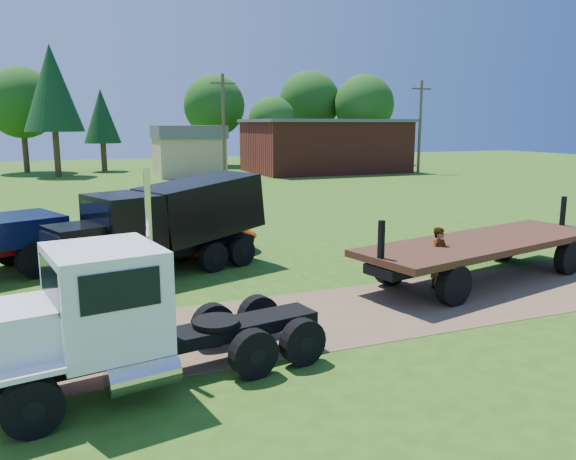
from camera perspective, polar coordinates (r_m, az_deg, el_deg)
name	(u,v)px	position (r m, az deg, el deg)	size (l,w,h in m)	color
ground	(365,311)	(15.03, 7.79, -8.16)	(140.00, 140.00, 0.00)	#2A5412
dirt_track	(365,311)	(15.02, 7.79, -8.14)	(120.00, 4.20, 0.01)	brown
white_semi_tractor	(111,319)	(10.75, -17.50, -8.60)	(6.80, 3.24, 4.02)	black
black_dump_truck	(167,221)	(18.69, -12.20, 0.92)	(7.33, 4.56, 3.15)	black
orange_pickup	(179,233)	(21.29, -10.99, -0.35)	(2.72, 5.91, 1.64)	orange
flatbed_trailer	(483,249)	(18.62, 19.23, -1.79)	(9.44, 4.63, 2.32)	#341D10
spectator_a	(439,258)	(17.27, 15.12, -2.76)	(0.67, 0.44, 1.84)	#999999
spectator_b	(110,256)	(17.60, -17.60, -2.51)	(0.93, 0.73, 1.92)	#999999
brick_building	(325,146)	(58.07, 3.74, 8.56)	(15.40, 10.40, 5.30)	maroon
tan_shed	(189,150)	(53.53, -10.04, 7.99)	(6.20, 5.40, 4.70)	tan
utility_poles	(224,125)	(49.10, -6.56, 10.52)	(42.20, 0.28, 9.00)	#4E3A2C
tree_row	(204,105)	(64.33, -8.48, 12.46)	(57.25, 16.27, 11.93)	#382417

